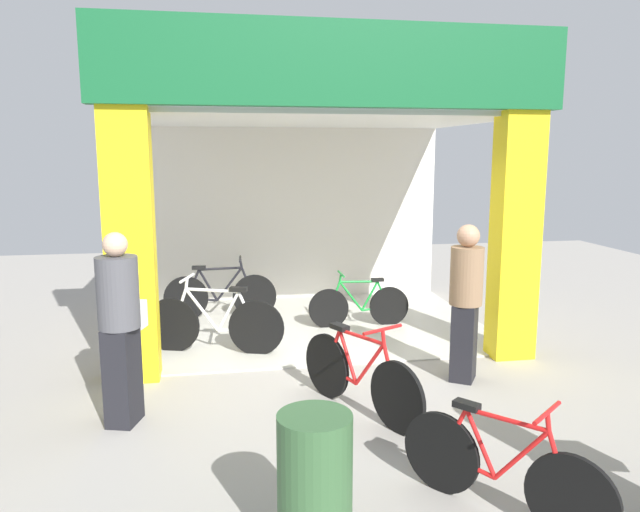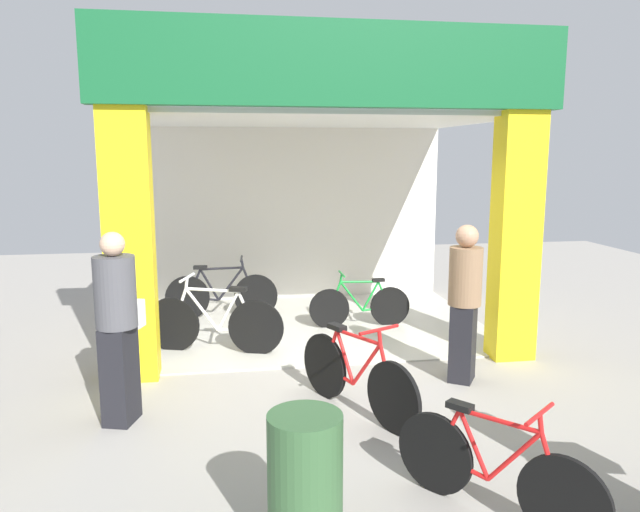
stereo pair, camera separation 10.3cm
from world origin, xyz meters
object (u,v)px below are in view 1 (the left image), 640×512
Objects in this scene: bicycle_inside_2 at (220,295)px; bicycle_parked_0 at (501,469)px; bicycle_inside_0 at (359,305)px; bicycle_inside_1 at (214,323)px; bicycle_parked_1 at (359,376)px; pedestrian_1 at (121,325)px; pedestrian_0 at (466,300)px; trash_bin at (315,487)px.

bicycle_parked_0 is at bearing -71.15° from bicycle_inside_2.
bicycle_parked_0 is at bearing -91.43° from bicycle_inside_0.
bicycle_parked_1 is at bearing -55.80° from bicycle_inside_1.
pedestrian_1 reaches higher than bicycle_inside_0.
bicycle_parked_1 is at bearing -70.58° from bicycle_inside_2.
bicycle_inside_0 is 0.86× the size of bicycle_inside_1.
bicycle_parked_0 is (1.82, -5.33, -0.03)m from bicycle_inside_2.
pedestrian_0 is 0.97× the size of pedestrian_1.
bicycle_parked_0 is 0.70× the size of pedestrian_0.
trash_bin is at bearing -110.78° from bicycle_parked_1.
bicycle_inside_2 is at bearing 109.42° from bicycle_parked_1.
bicycle_inside_0 is 4.97m from trash_bin.
bicycle_parked_1 is at bearing 69.22° from trash_bin.
bicycle_inside_0 is 0.97× the size of bicycle_parked_1.
bicycle_inside_0 is 0.87× the size of bicycle_inside_2.
pedestrian_0 reaches higher than bicycle_parked_0.
bicycle_inside_0 is 2.09m from bicycle_inside_2.
bicycle_inside_1 is at bearing 124.20° from bicycle_parked_1.
bicycle_inside_0 is 2.31m from pedestrian_0.
bicycle_inside_0 is 2.17m from bicycle_inside_1.
bicycle_inside_1 reaches higher than trash_bin.
bicycle_inside_0 is at bearing -22.24° from bicycle_inside_2.
trash_bin is (-2.06, -2.61, -0.43)m from pedestrian_0.
pedestrian_1 is at bearing 175.47° from bicycle_parked_1.
pedestrian_0 is (2.57, -2.94, 0.52)m from bicycle_inside_2.
bicycle_parked_1 is (1.34, -1.98, -0.02)m from bicycle_inside_1.
bicycle_inside_1 is 1.02× the size of bicycle_inside_2.
bicycle_inside_1 is at bearing 98.60° from trash_bin.
trash_bin reaches higher than bicycle_inside_0.
bicycle_inside_2 reaches higher than bicycle_inside_0.
pedestrian_0 is at bearing 51.72° from trash_bin.
bicycle_parked_0 is at bearing -62.99° from bicycle_inside_1.
bicycle_inside_0 is 1.20× the size of bicycle_parked_0.
bicycle_parked_1 reaches higher than bicycle_parked_0.
trash_bin is at bearing -84.70° from bicycle_inside_2.
bicycle_inside_2 is at bearing 95.30° from trash_bin.
trash_bin is at bearing -170.76° from bicycle_parked_0.
pedestrian_0 is 3.35m from trash_bin.
bicycle_inside_2 is at bearing 75.34° from pedestrian_1.
bicycle_inside_2 reaches higher than bicycle_parked_0.
trash_bin reaches higher than bicycle_inside_2.
trash_bin is (1.41, -2.14, -0.46)m from pedestrian_1.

